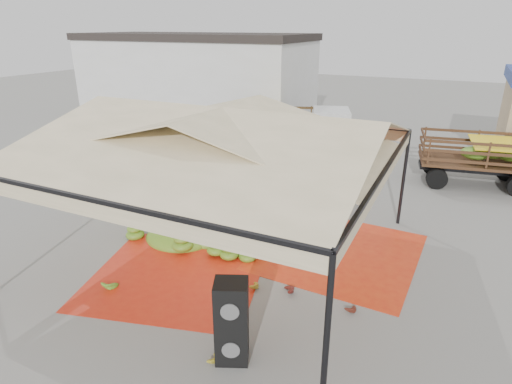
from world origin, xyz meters
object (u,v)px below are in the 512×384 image
at_px(speaker_stack, 232,322).
at_px(vendor, 319,189).
at_px(truck_left, 288,126).
at_px(truck_right, 510,156).
at_px(banana_heap, 209,210).

distance_m(speaker_stack, vendor, 7.49).
relative_size(truck_left, truck_right, 1.08).
bearing_deg(speaker_stack, banana_heap, 101.83).
height_order(banana_heap, speaker_stack, speaker_stack).
height_order(banana_heap, truck_left, truck_left).
bearing_deg(banana_heap, truck_left, 96.05).
relative_size(vendor, truck_left, 0.22).
bearing_deg(vendor, truck_left, -54.23).
xyz_separation_m(truck_left, truck_right, (9.38, -0.90, -0.09)).
bearing_deg(truck_left, truck_right, -24.25).
distance_m(truck_left, truck_right, 9.42).
xyz_separation_m(speaker_stack, truck_right, (5.11, 12.57, 0.40)).
bearing_deg(vendor, banana_heap, 52.59).
relative_size(banana_heap, truck_right, 0.88).
distance_m(speaker_stack, truck_left, 14.14).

